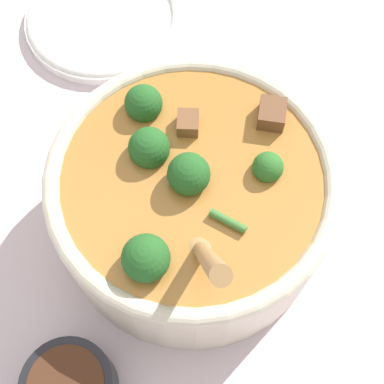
# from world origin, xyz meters

# --- Properties ---
(ground_plane) EXTENTS (4.00, 4.00, 0.00)m
(ground_plane) POSITION_xyz_m (0.00, 0.00, 0.00)
(ground_plane) COLOR silver
(stew_bowl) EXTENTS (0.26, 0.26, 0.26)m
(stew_bowl) POSITION_xyz_m (0.00, 0.00, 0.06)
(stew_bowl) COLOR beige
(stew_bowl) RESTS_ON ground_plane
(empty_plate) EXTENTS (0.20, 0.20, 0.02)m
(empty_plate) POSITION_xyz_m (0.24, -0.17, 0.01)
(empty_plate) COLOR white
(empty_plate) RESTS_ON ground_plane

